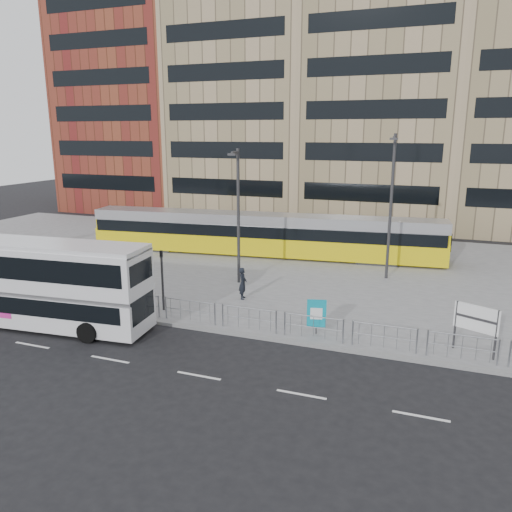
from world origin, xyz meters
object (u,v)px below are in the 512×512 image
(pedestrian, at_px, (243,283))
(lamp_post_east, at_px, (391,202))
(traffic_light_west, at_px, (162,272))
(double_decker_bus, at_px, (43,281))
(lamp_post_west, at_px, (238,211))
(tram, at_px, (262,234))
(station_sign, at_px, (476,321))
(ad_panel, at_px, (317,314))

(pedestrian, distance_m, lamp_post_east, 10.32)
(traffic_light_west, bearing_deg, double_decker_bus, -162.74)
(traffic_light_west, distance_m, lamp_post_west, 6.41)
(pedestrian, bearing_deg, traffic_light_west, 121.08)
(double_decker_bus, xyz_separation_m, pedestrian, (7.40, 6.50, -1.19))
(tram, height_order, traffic_light_west, traffic_light_west)
(pedestrian, relative_size, lamp_post_east, 0.20)
(double_decker_bus, height_order, traffic_light_west, double_decker_bus)
(station_sign, bearing_deg, pedestrian, -172.11)
(station_sign, height_order, pedestrian, station_sign)
(station_sign, distance_m, ad_panel, 6.52)
(double_decker_bus, distance_m, pedestrian, 9.92)
(station_sign, xyz_separation_m, traffic_light_west, (-14.50, 0.16, 0.54))
(pedestrian, distance_m, lamp_post_west, 4.57)
(ad_panel, bearing_deg, double_decker_bus, 179.97)
(traffic_light_west, height_order, lamp_post_east, lamp_post_east)
(ad_panel, height_order, traffic_light_west, traffic_light_west)
(double_decker_bus, relative_size, traffic_light_west, 3.34)
(tram, distance_m, traffic_light_west, 12.77)
(lamp_post_west, relative_size, lamp_post_east, 0.91)
(station_sign, distance_m, lamp_post_east, 11.29)
(lamp_post_west, bearing_deg, station_sign, -24.73)
(traffic_light_west, relative_size, lamp_post_east, 0.36)
(double_decker_bus, bearing_deg, lamp_post_east, 37.70)
(lamp_post_west, xyz_separation_m, lamp_post_east, (8.22, 3.97, 0.42))
(tram, height_order, station_sign, tram)
(lamp_post_east, bearing_deg, ad_panel, -101.37)
(ad_panel, relative_size, lamp_post_west, 0.20)
(ad_panel, xyz_separation_m, lamp_post_west, (-6.21, 6.04, 3.37))
(tram, relative_size, station_sign, 12.51)
(double_decker_bus, height_order, station_sign, double_decker_bus)
(double_decker_bus, height_order, pedestrian, double_decker_bus)
(ad_panel, bearing_deg, traffic_light_west, 163.11)
(double_decker_bus, xyz_separation_m, ad_panel, (12.26, 3.14, -1.11))
(traffic_light_west, bearing_deg, lamp_post_west, 50.48)
(station_sign, distance_m, traffic_light_west, 14.51)
(tram, xyz_separation_m, lamp_post_west, (1.04, -7.05, 2.79))
(station_sign, bearing_deg, ad_panel, -154.89)
(lamp_post_east, bearing_deg, station_sign, -65.44)
(double_decker_bus, xyz_separation_m, traffic_light_west, (4.26, 3.49, -0.08))
(station_sign, bearing_deg, lamp_post_west, 178.74)
(station_sign, bearing_deg, traffic_light_west, -157.16)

